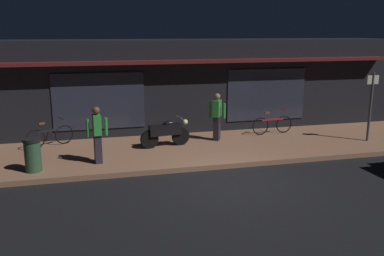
{
  "coord_description": "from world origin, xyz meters",
  "views": [
    {
      "loc": [
        -3.62,
        -10.0,
        3.92
      ],
      "look_at": [
        -0.46,
        2.4,
        0.95
      ],
      "focal_mm": 39.16,
      "sensor_mm": 36.0,
      "label": 1
    }
  ],
  "objects_px": {
    "bicycle_parked": "(50,136)",
    "person_photographer": "(97,134)",
    "person_bystander": "(217,116)",
    "bicycle_extra": "(272,125)",
    "sign_post": "(371,103)",
    "trash_bin": "(33,155)",
    "motorcycle": "(166,132)"
  },
  "relations": [
    {
      "from": "person_bystander",
      "to": "trash_bin",
      "type": "relative_size",
      "value": 1.8
    },
    {
      "from": "person_photographer",
      "to": "sign_post",
      "type": "relative_size",
      "value": 0.7
    },
    {
      "from": "motorcycle",
      "to": "bicycle_parked",
      "type": "distance_m",
      "value": 3.88
    },
    {
      "from": "person_photographer",
      "to": "person_bystander",
      "type": "height_order",
      "value": "same"
    },
    {
      "from": "sign_post",
      "to": "trash_bin",
      "type": "height_order",
      "value": "sign_post"
    },
    {
      "from": "bicycle_parked",
      "to": "trash_bin",
      "type": "xyz_separation_m",
      "value": [
        -0.26,
        -2.57,
        0.11
      ]
    },
    {
      "from": "motorcycle",
      "to": "sign_post",
      "type": "height_order",
      "value": "sign_post"
    },
    {
      "from": "person_bystander",
      "to": "trash_bin",
      "type": "xyz_separation_m",
      "value": [
        -5.91,
        -2.0,
        -0.41
      ]
    },
    {
      "from": "bicycle_parked",
      "to": "sign_post",
      "type": "bearing_deg",
      "value": -10.32
    },
    {
      "from": "bicycle_extra",
      "to": "trash_bin",
      "type": "distance_m",
      "value": 8.54
    },
    {
      "from": "bicycle_parked",
      "to": "sign_post",
      "type": "height_order",
      "value": "sign_post"
    },
    {
      "from": "sign_post",
      "to": "person_bystander",
      "type": "bearing_deg",
      "value": 164.8
    },
    {
      "from": "bicycle_parked",
      "to": "person_photographer",
      "type": "relative_size",
      "value": 0.89
    },
    {
      "from": "motorcycle",
      "to": "person_bystander",
      "type": "xyz_separation_m",
      "value": [
        1.89,
        0.38,
        0.38
      ]
    },
    {
      "from": "bicycle_extra",
      "to": "sign_post",
      "type": "relative_size",
      "value": 0.69
    },
    {
      "from": "person_bystander",
      "to": "sign_post",
      "type": "height_order",
      "value": "sign_post"
    },
    {
      "from": "person_photographer",
      "to": "bicycle_parked",
      "type": "bearing_deg",
      "value": 123.94
    },
    {
      "from": "person_photographer",
      "to": "bicycle_extra",
      "type": "bearing_deg",
      "value": 17.41
    },
    {
      "from": "sign_post",
      "to": "trash_bin",
      "type": "relative_size",
      "value": 2.58
    },
    {
      "from": "sign_post",
      "to": "person_photographer",
      "type": "bearing_deg",
      "value": -178.37
    },
    {
      "from": "trash_bin",
      "to": "motorcycle",
      "type": "bearing_deg",
      "value": 21.94
    },
    {
      "from": "bicycle_parked",
      "to": "bicycle_extra",
      "type": "distance_m",
      "value": 7.95
    },
    {
      "from": "motorcycle",
      "to": "bicycle_parked",
      "type": "bearing_deg",
      "value": 165.78
    },
    {
      "from": "bicycle_extra",
      "to": "person_bystander",
      "type": "relative_size",
      "value": 0.99
    },
    {
      "from": "bicycle_parked",
      "to": "person_photographer",
      "type": "height_order",
      "value": "person_photographer"
    },
    {
      "from": "sign_post",
      "to": "trash_bin",
      "type": "xyz_separation_m",
      "value": [
        -11.03,
        -0.61,
        -0.89
      ]
    },
    {
      "from": "bicycle_extra",
      "to": "person_photographer",
      "type": "bearing_deg",
      "value": -162.59
    },
    {
      "from": "sign_post",
      "to": "motorcycle",
      "type": "bearing_deg",
      "value": 171.82
    },
    {
      "from": "trash_bin",
      "to": "person_bystander",
      "type": "bearing_deg",
      "value": 18.72
    },
    {
      "from": "bicycle_parked",
      "to": "bicycle_extra",
      "type": "relative_size",
      "value": 0.9
    },
    {
      "from": "bicycle_extra",
      "to": "bicycle_parked",
      "type": "bearing_deg",
      "value": 178.53
    },
    {
      "from": "motorcycle",
      "to": "sign_post",
      "type": "xyz_separation_m",
      "value": [
        7.01,
        -1.01,
        0.86
      ]
    }
  ]
}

